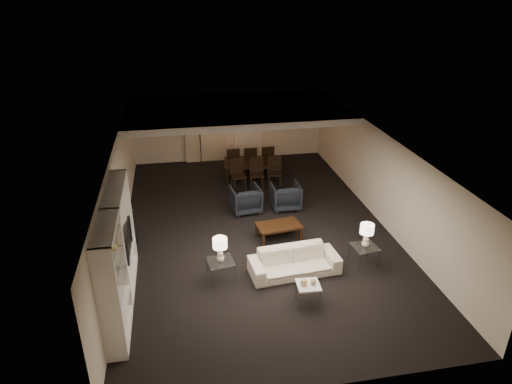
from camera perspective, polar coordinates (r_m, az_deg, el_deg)
The scene contains 35 objects.
floor at distance 12.56m, azimuth 0.00°, elevation -4.55°, with size 11.00×11.00×0.00m, color black.
ceiling at distance 11.54m, azimuth 0.00°, elevation 6.32°, with size 7.00×11.00×0.02m, color silver.
wall_back at distance 17.10m, azimuth -3.39°, elevation 8.14°, with size 7.00×0.02×2.50m, color beige.
wall_front at distance 7.48m, azimuth 8.04°, elevation -16.70°, with size 7.00×0.02×2.50m, color beige.
wall_left at distance 11.92m, azimuth -16.78°, elevation -0.64°, with size 0.02×11.00×2.50m, color beige.
wall_right at distance 13.04m, azimuth 15.31°, elevation 1.78°, with size 0.02×11.00×2.50m, color beige.
ceiling_soffit at distance 14.88m, azimuth -2.49°, elevation 10.19°, with size 7.00×4.00×0.20m, color silver.
curtains at distance 16.95m, azimuth -6.40°, elevation 7.71°, with size 1.50×0.12×2.40m, color beige.
door at distance 17.22m, azimuth -1.03°, elevation 7.61°, with size 0.90×0.05×2.10m, color silver.
painting at distance 17.35m, azimuth 3.59°, elevation 9.42°, with size 0.95×0.04×0.65m, color #142D38.
media_unit at distance 9.66m, azimuth -16.89°, elevation -7.54°, with size 0.38×3.40×2.35m, color white, non-canonical shape.
pendant_light at distance 15.05m, azimuth -1.32°, elevation 8.49°, with size 0.52×0.52×0.24m, color #D8591E.
sofa at distance 10.65m, azimuth 4.82°, elevation -8.71°, with size 2.06×0.81×0.60m, color beige.
coffee_table at distance 12.02m, azimuth 2.84°, elevation -4.95°, with size 1.13×0.66×0.41m, color black, non-canonical shape.
armchair_left at distance 13.30m, azimuth -1.32°, elevation -0.92°, with size 0.82×0.84×0.77m, color black.
armchair_right at distance 13.52m, azimuth 3.71°, elevation -0.51°, with size 0.82×0.84×0.77m, color black.
side_table_left at distance 10.41m, azimuth -4.40°, elevation -9.83°, with size 0.57×0.57×0.53m, color silver, non-canonical shape.
side_table_right at distance 11.19m, azimuth 13.34°, elevation -7.78°, with size 0.57×0.57×0.53m, color white, non-canonical shape.
table_lamp_left at distance 10.10m, azimuth -4.50°, elevation -7.24°, with size 0.32×0.32×0.59m, color #EBE4C6, non-canonical shape.
table_lamp_right at distance 10.90m, azimuth 13.62°, elevation -5.32°, with size 0.32×0.32×0.59m, color #F3E9CD, non-canonical shape.
marble_table at distance 9.83m, azimuth 6.49°, elevation -12.51°, with size 0.47×0.47×0.47m, color white, non-canonical shape.
gold_gourd_a at distance 9.62m, azimuth 6.00°, elevation -11.11°, with size 0.15×0.15×0.15m, color #E2C277.
gold_gourd_b at distance 9.68m, azimuth 7.16°, elevation -11.01°, with size 0.13×0.13×0.13m, color #E3BC78.
television at distance 10.36m, azimuth -16.29°, elevation -5.81°, with size 0.14×1.09×0.63m, color black.
vase_blue at distance 8.95m, azimuth -17.34°, elevation -10.68°, with size 0.16×0.16×0.17m, color #224197.
vase_amber at distance 9.04m, azimuth -17.50°, elevation -6.52°, with size 0.16×0.16×0.17m, color gold.
floor_speaker at distance 12.06m, azimuth -14.99°, elevation -4.22°, with size 0.11×0.11×0.97m, color black.
dining_table at distance 15.39m, azimuth -0.37°, elevation 2.62°, with size 1.92×1.07×0.68m, color black.
chair_nl at distance 14.64m, azimuth -2.24°, elevation 2.10°, with size 0.47×0.47×1.00m, color black, non-canonical shape.
chair_nm at distance 14.73m, azimuth 0.07°, elevation 2.27°, with size 0.47×0.47×1.00m, color black, non-canonical shape.
chair_nr at distance 14.85m, azimuth 2.35°, elevation 2.43°, with size 0.47×0.47×1.00m, color black, non-canonical shape.
chair_fl at distance 15.84m, azimuth -2.93°, elevation 3.90°, with size 0.47×0.47×1.00m, color black, non-canonical shape.
chair_fm at distance 15.92m, azimuth -0.79°, elevation 4.04°, with size 0.47×0.47×1.00m, color black, non-canonical shape.
chair_fr at distance 16.03m, azimuth 1.33°, elevation 4.18°, with size 0.47×0.47×1.00m, color black, non-canonical shape.
floor_lamp at distance 16.83m, azimuth -6.98°, elevation 6.39°, with size 0.25×0.25×1.76m, color black, non-canonical shape.
Camera 1 is at (-1.99, -10.74, 6.19)m, focal length 32.00 mm.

